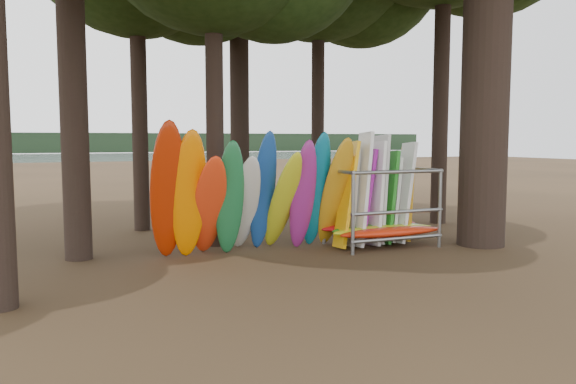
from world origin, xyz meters
name	(u,v)px	position (x,y,z in m)	size (l,w,h in m)	color
ground	(324,259)	(0.00, 0.00, 0.00)	(120.00, 120.00, 0.00)	#47331E
lake	(102,162)	(0.00, 60.00, 0.00)	(160.00, 160.00, 0.00)	gray
far_shore	(81,143)	(0.00, 110.00, 2.00)	(160.00, 4.00, 4.00)	black
kayak_row	(249,197)	(-1.36, 1.22, 1.36)	(5.00, 2.03, 3.24)	#B32305
storage_rack	(380,209)	(2.05, 0.93, 0.94)	(2.91, 1.55, 2.90)	gray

